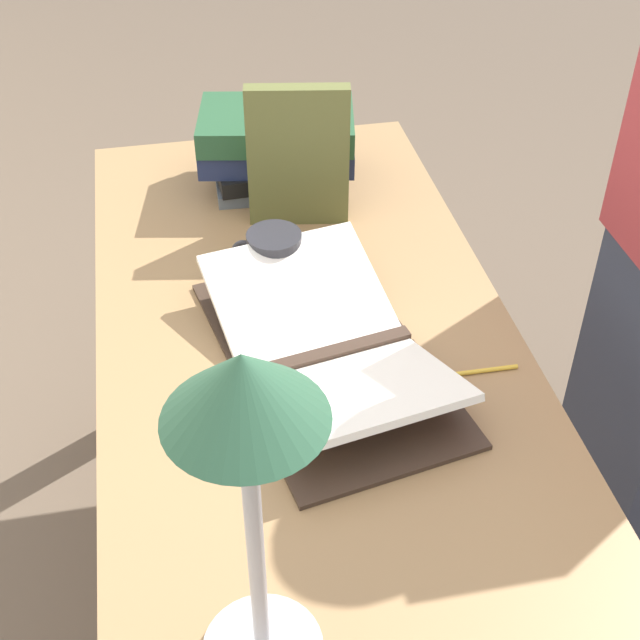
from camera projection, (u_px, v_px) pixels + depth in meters
name	position (u px, v px, depth m)	size (l,w,h in m)	color
ground_plane	(316.00, 621.00, 1.86)	(12.00, 12.00, 0.00)	brown
reading_desk	(315.00, 403.00, 1.45)	(1.50, 0.67, 0.74)	#937047
open_book	(327.00, 349.00, 1.37)	(0.56, 0.38, 0.09)	#38281E
book_stack_tall	(277.00, 147.00, 1.74)	(0.24, 0.33, 0.16)	slate
book_standing_upright	(298.00, 157.00, 1.61)	(0.06, 0.19, 0.27)	brown
reading_lamp	(248.00, 445.00, 0.78)	(0.15, 0.15, 0.45)	#ADADB2
coffee_mug	(274.00, 256.00, 1.52)	(0.09, 0.12, 0.09)	#28282D
pencil	(465.00, 373.00, 1.36)	(0.01, 0.17, 0.01)	gold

